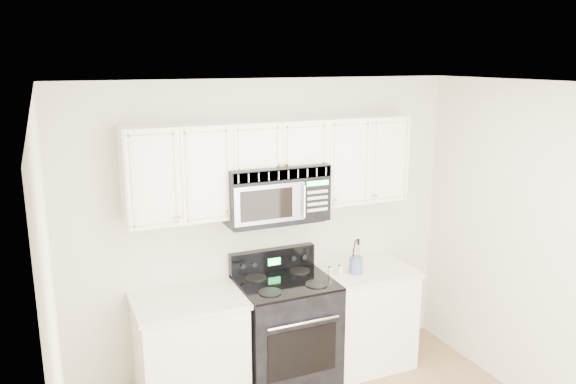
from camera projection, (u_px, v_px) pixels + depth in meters
room at (375, 309)px, 3.35m from camera, size 3.51×3.51×2.61m
base_cabinet_left at (190, 355)px, 4.53m from camera, size 0.86×0.65×0.92m
base_cabinet_right at (362, 319)px, 5.15m from camera, size 0.86×0.65×0.92m
range at (285, 330)px, 4.82m from camera, size 0.79×0.71×1.13m
upper_cabinets at (274, 161)px, 4.62m from camera, size 2.44×0.37×0.75m
microwave at (274, 192)px, 4.62m from camera, size 0.85×0.47×0.47m
utensil_crock at (356, 265)px, 4.92m from camera, size 0.12×0.12×0.31m
shaker_salt at (330, 270)px, 4.86m from camera, size 0.04×0.04×0.09m
shaker_pepper at (340, 270)px, 4.86m from camera, size 0.04×0.04×0.11m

